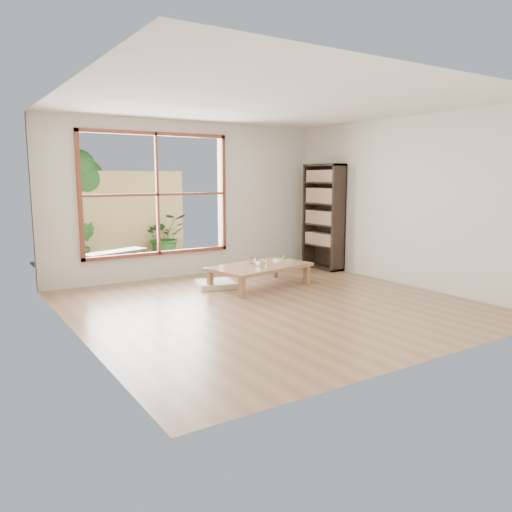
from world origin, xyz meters
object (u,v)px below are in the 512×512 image
at_px(low_table, 260,268).
at_px(food_tray, 283,260).
at_px(garden_bench, 115,254).
at_px(bookshelf, 323,217).

xyz_separation_m(low_table, food_tray, (0.53, 0.12, 0.06)).
xyz_separation_m(food_tray, garden_bench, (-2.11, 2.11, -0.02)).
relative_size(low_table, bookshelf, 0.88).
bearing_deg(food_tray, bookshelf, 41.34).
height_order(food_tray, garden_bench, food_tray).
xyz_separation_m(low_table, bookshelf, (1.85, 0.69, 0.66)).
bearing_deg(low_table, garden_bench, 114.20).
bearing_deg(food_tray, low_table, -149.44).
xyz_separation_m(bookshelf, food_tray, (-1.32, -0.57, -0.60)).
bearing_deg(bookshelf, food_tray, -156.64).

